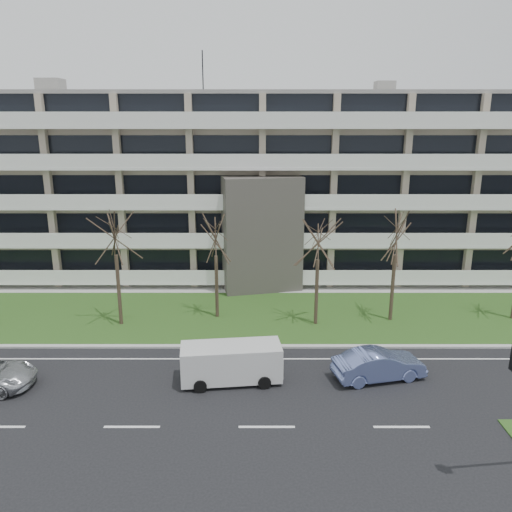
{
  "coord_description": "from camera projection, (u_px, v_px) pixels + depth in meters",
  "views": [
    {
      "loc": [
        -0.47,
        -19.32,
        13.24
      ],
      "look_at": [
        -0.48,
        10.0,
        5.13
      ],
      "focal_mm": 35.0,
      "sensor_mm": 36.0,
      "label": 1
    }
  ],
  "objects": [
    {
      "name": "ground",
      "position": [
        267.0,
        427.0,
        22.15
      ],
      "size": [
        160.0,
        160.0,
        0.0
      ],
      "primitive_type": "plane",
      "color": "black",
      "rests_on": "ground"
    },
    {
      "name": "grass_verge",
      "position": [
        263.0,
        315.0,
        34.67
      ],
      "size": [
        90.0,
        10.0,
        0.06
      ],
      "primitive_type": "cube",
      "color": "#2E511B",
      "rests_on": "ground"
    },
    {
      "name": "curb",
      "position": [
        264.0,
        346.0,
        29.84
      ],
      "size": [
        90.0,
        0.35,
        0.12
      ],
      "primitive_type": "cube",
      "color": "#B2B2AD",
      "rests_on": "ground"
    },
    {
      "name": "sidewalk",
      "position": [
        262.0,
        289.0,
        39.97
      ],
      "size": [
        90.0,
        2.0,
        0.08
      ],
      "primitive_type": "cube",
      "color": "#B2B2AD",
      "rests_on": "ground"
    },
    {
      "name": "lane_edge_line",
      "position": [
        264.0,
        359.0,
        28.41
      ],
      "size": [
        90.0,
        0.12,
        0.01
      ],
      "primitive_type": "cube",
      "color": "white",
      "rests_on": "ground"
    },
    {
      "name": "apartment_building",
      "position": [
        261.0,
        183.0,
        44.52
      ],
      "size": [
        60.5,
        15.1,
        18.75
      ],
      "color": "tan",
      "rests_on": "ground"
    },
    {
      "name": "blue_sedan",
      "position": [
        379.0,
        365.0,
        26.08
      ],
      "size": [
        5.06,
        2.73,
        1.58
      ],
      "primitive_type": "imported",
      "rotation": [
        0.0,
        0.0,
        1.8
      ],
      "color": "#7182C5",
      "rests_on": "ground"
    },
    {
      "name": "white_van",
      "position": [
        232.0,
        360.0,
        25.74
      ],
      "size": [
        5.34,
        2.56,
        2.0
      ],
      "rotation": [
        0.0,
        0.0,
        0.11
      ],
      "color": "silver",
      "rests_on": "ground"
    },
    {
      "name": "tree_2",
      "position": [
        114.0,
        226.0,
        31.38
      ],
      "size": [
        4.29,
        4.29,
        8.57
      ],
      "color": "#382B21",
      "rests_on": "ground"
    },
    {
      "name": "tree_3",
      "position": [
        215.0,
        231.0,
        32.77
      ],
      "size": [
        3.92,
        3.92,
        7.83
      ],
      "color": "#382B21",
      "rests_on": "ground"
    },
    {
      "name": "tree_4",
      "position": [
        319.0,
        233.0,
        31.57
      ],
      "size": [
        3.99,
        3.99,
        7.98
      ],
      "color": "#382B21",
      "rests_on": "ground"
    },
    {
      "name": "tree_5",
      "position": [
        397.0,
        228.0,
        32.15
      ],
      "size": [
        4.11,
        4.11,
        8.23
      ],
      "color": "#382B21",
      "rests_on": "ground"
    }
  ]
}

